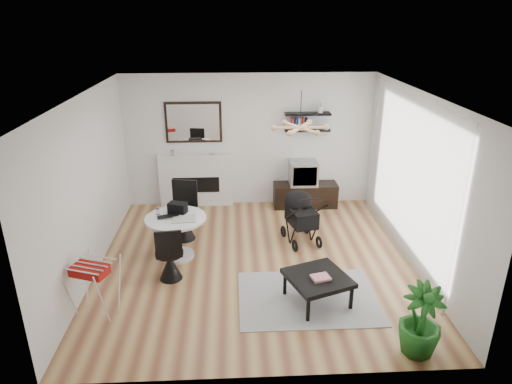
{
  "coord_description": "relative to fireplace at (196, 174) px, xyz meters",
  "views": [
    {
      "loc": [
        -0.32,
        -6.45,
        3.8
      ],
      "look_at": [
        0.03,
        0.4,
        1.07
      ],
      "focal_mm": 32.0,
      "sensor_mm": 36.0,
      "label": 1
    }
  ],
  "objects": [
    {
      "name": "laptop",
      "position": [
        -0.28,
        -2.21,
        0.05
      ],
      "size": [
        0.39,
        0.32,
        0.03
      ],
      "primitive_type": "imported",
      "rotation": [
        0.0,
        0.0,
        0.35
      ],
      "color": "black",
      "rests_on": "dining_table"
    },
    {
      "name": "chair_far",
      "position": [
        -0.13,
        -1.49,
        -0.36
      ],
      "size": [
        0.51,
        0.52,
        1.04
      ],
      "rotation": [
        0.0,
        0.0,
        -0.16
      ],
      "color": "black",
      "rests_on": "floor"
    },
    {
      "name": "pendant_lamp",
      "position": [
        1.8,
        -2.12,
        1.46
      ],
      "size": [
        0.9,
        0.9,
        0.1
      ],
      "primitive_type": null,
      "color": "tan",
      "rests_on": "ceiling"
    },
    {
      "name": "sheer_curtain",
      "position": [
        3.5,
        -2.22,
        0.66
      ],
      "size": [
        0.04,
        3.6,
        2.6
      ],
      "primitive_type": "cube",
      "color": "white",
      "rests_on": "wall_right"
    },
    {
      "name": "coffee_table",
      "position": [
        1.91,
        -3.54,
        -0.32
      ],
      "size": [
        1.0,
        1.0,
        0.4
      ],
      "rotation": [
        0.0,
        0.0,
        0.36
      ],
      "color": "black",
      "rests_on": "rug"
    },
    {
      "name": "newspaper",
      "position": [
        -0.03,
        -2.25,
        0.04
      ],
      "size": [
        0.4,
        0.34,
        0.01
      ],
      "primitive_type": "cube",
      "rotation": [
        0.0,
        0.0,
        0.08
      ],
      "color": "silver",
      "rests_on": "dining_table"
    },
    {
      "name": "drying_rack",
      "position": [
        -1.08,
        -3.68,
        -0.27
      ],
      "size": [
        0.67,
        0.65,
        0.8
      ],
      "rotation": [
        0.0,
        0.0,
        -0.35
      ],
      "color": "white",
      "rests_on": "floor"
    },
    {
      "name": "stroller",
      "position": [
        1.92,
        -1.69,
        -0.26
      ],
      "size": [
        0.67,
        0.88,
        0.99
      ],
      "rotation": [
        0.0,
        0.0,
        0.25
      ],
      "color": "black",
      "rests_on": "floor"
    },
    {
      "name": "tv_console",
      "position": [
        2.25,
        -0.16,
        -0.44
      ],
      "size": [
        1.3,
        0.45,
        0.49
      ],
      "primitive_type": "cube",
      "color": "black",
      "rests_on": "floor"
    },
    {
      "name": "shelf_lower",
      "position": [
        2.25,
        -0.05,
        0.91
      ],
      "size": [
        0.9,
        0.25,
        0.04
      ],
      "primitive_type": "cube",
      "color": "black",
      "rests_on": "wall_back"
    },
    {
      "name": "potted_plant",
      "position": [
        2.92,
        -4.61,
        -0.24
      ],
      "size": [
        0.54,
        0.54,
        0.9
      ],
      "primitive_type": "imported",
      "rotation": [
        0.0,
        0.0,
        0.08
      ],
      "color": "#1C5C1A",
      "rests_on": "floor"
    },
    {
      "name": "chair_near",
      "position": [
        -0.21,
        -2.85,
        -0.4
      ],
      "size": [
        0.43,
        0.45,
        0.89
      ],
      "rotation": [
        0.0,
        0.0,
        3.29
      ],
      "color": "black",
      "rests_on": "floor"
    },
    {
      "name": "wall_left",
      "position": [
        -1.4,
        -2.42,
        0.66
      ],
      "size": [
        0.0,
        5.0,
        5.0
      ],
      "primitive_type": "plane",
      "rotation": [
        1.57,
        0.0,
        1.57
      ],
      "color": "white",
      "rests_on": "floor"
    },
    {
      "name": "dining_table",
      "position": [
        -0.17,
        -2.18,
        -0.21
      ],
      "size": [
        0.98,
        0.98,
        0.72
      ],
      "color": "white",
      "rests_on": "floor"
    },
    {
      "name": "crt_tv",
      "position": [
        2.2,
        -0.16,
        0.05
      ],
      "size": [
        0.56,
        0.49,
        0.49
      ],
      "color": "#AAAAAD",
      "rests_on": "tv_console"
    },
    {
      "name": "wall_right",
      "position": [
        3.6,
        -2.42,
        0.66
      ],
      "size": [
        0.0,
        5.0,
        5.0
      ],
      "primitive_type": "plane",
      "rotation": [
        1.57,
        0.0,
        -1.57
      ],
      "color": "white",
      "rests_on": "floor"
    },
    {
      "name": "wall_back",
      "position": [
        1.1,
        0.08,
        0.66
      ],
      "size": [
        5.0,
        0.0,
        5.0
      ],
      "primitive_type": "plane",
      "rotation": [
        1.57,
        0.0,
        0.0
      ],
      "color": "white",
      "rests_on": "floor"
    },
    {
      "name": "fireplace",
      "position": [
        0.0,
        0.0,
        0.0
      ],
      "size": [
        1.5,
        0.17,
        2.16
      ],
      "color": "white",
      "rests_on": "floor"
    },
    {
      "name": "rug",
      "position": [
        1.8,
        -3.46,
        -0.68
      ],
      "size": [
        1.96,
        1.42,
        0.01
      ],
      "primitive_type": "cube",
      "color": "#A8A8A8",
      "rests_on": "floor"
    },
    {
      "name": "black_bag",
      "position": [
        -0.15,
        -2.0,
        0.12
      ],
      "size": [
        0.33,
        0.26,
        0.18
      ],
      "primitive_type": "cube",
      "rotation": [
        0.0,
        0.0,
        -0.33
      ],
      "color": "black",
      "rests_on": "dining_table"
    },
    {
      "name": "magazines",
      "position": [
        1.93,
        -3.61,
        -0.25
      ],
      "size": [
        0.29,
        0.25,
        0.04
      ],
      "primitive_type": "cube",
      "rotation": [
        0.0,
        0.0,
        0.26
      ],
      "color": "#D7353C",
      "rests_on": "coffee_table"
    },
    {
      "name": "drinking_glass",
      "position": [
        -0.47,
        -2.05,
        0.09
      ],
      "size": [
        0.06,
        0.06,
        0.1
      ],
      "primitive_type": "cylinder",
      "color": "white",
      "rests_on": "dining_table"
    },
    {
      "name": "ceiling",
      "position": [
        1.1,
        -2.42,
        2.01
      ],
      "size": [
        5.0,
        5.0,
        0.0
      ],
      "primitive_type": "plane",
      "color": "white",
      "rests_on": "wall_back"
    },
    {
      "name": "floor",
      "position": [
        1.1,
        -2.42,
        -0.69
      ],
      "size": [
        5.0,
        5.0,
        0.0
      ],
      "primitive_type": "plane",
      "color": "brown",
      "rests_on": "ground"
    },
    {
      "name": "shelf_upper",
      "position": [
        2.25,
        -0.05,
        1.23
      ],
      "size": [
        0.9,
        0.25,
        0.04
      ],
      "primitive_type": "cube",
      "color": "black",
      "rests_on": "wall_back"
    }
  ]
}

